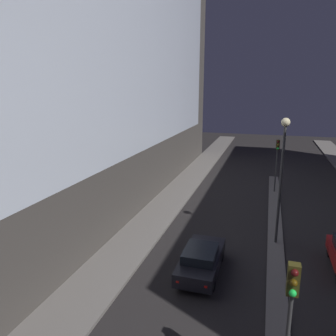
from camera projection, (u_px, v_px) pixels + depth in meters
The scene contains 6 objects.
building_left at pixel (117, 28), 25.88m from camera, with size 6.01×41.74×28.06m.
median_strip at pixel (275, 236), 21.25m from camera, with size 0.94×30.57×0.10m.
traffic_light_near at pixel (290, 308), 8.87m from camera, with size 0.32×0.42×4.82m.
traffic_light_mid at pixel (277, 154), 29.47m from camera, with size 0.32×0.42×4.82m.
street_lamp at pixel (282, 160), 19.12m from camera, with size 0.51×0.51×7.68m.
car_left_lane at pixel (201, 259), 16.99m from camera, with size 1.89×4.60×1.49m.
Camera 1 is at (-0.91, -4.48, 9.42)m, focal length 35.00 mm.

